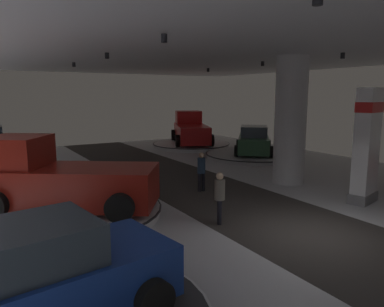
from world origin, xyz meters
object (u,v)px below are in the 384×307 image
(brand_sign_pylon, at_px, (367,144))
(display_platform_deep_right, at_px, (191,145))
(pickup_truck_mid_left, at_px, (61,180))
(pickup_truck_deep_right, at_px, (191,130))
(display_car_far_right, at_px, (254,141))
(display_car_near_left, at_px, (40,281))
(display_platform_mid_left, at_px, (73,212))
(display_platform_far_right, at_px, (253,155))
(visitor_walking_far, at_px, (201,169))
(visitor_walking_near, at_px, (220,195))
(column_right, at_px, (290,121))

(brand_sign_pylon, bearing_deg, display_platform_deep_right, 83.31)
(pickup_truck_mid_left, bearing_deg, pickup_truck_deep_right, 44.90)
(pickup_truck_deep_right, bearing_deg, display_car_far_right, -81.36)
(display_car_near_left, relative_size, display_platform_mid_left, 0.78)
(display_platform_far_right, xyz_separation_m, visitor_walking_far, (-7.12, -5.18, 0.76))
(brand_sign_pylon, height_order, pickup_truck_mid_left, brand_sign_pylon)
(display_platform_deep_right, bearing_deg, pickup_truck_mid_left, -135.52)
(brand_sign_pylon, xyz_separation_m, display_platform_far_right, (2.86, 9.46, -1.99))
(brand_sign_pylon, bearing_deg, pickup_truck_deep_right, 82.97)
(pickup_truck_deep_right, bearing_deg, visitor_walking_near, -117.69)
(display_platform_far_right, relative_size, display_car_far_right, 1.36)
(brand_sign_pylon, distance_m, display_platform_far_right, 10.08)
(display_platform_mid_left, bearing_deg, pickup_truck_mid_left, 145.32)
(column_right, distance_m, display_platform_mid_left, 9.70)
(column_right, xyz_separation_m, brand_sign_pylon, (0.15, -3.56, -0.62))
(column_right, bearing_deg, visitor_walking_near, -154.23)
(visitor_walking_far, bearing_deg, pickup_truck_mid_left, -175.98)
(display_car_near_left, xyz_separation_m, visitor_walking_near, (5.50, 2.98, -0.13))
(display_platform_deep_right, height_order, pickup_truck_mid_left, pickup_truck_mid_left)
(visitor_walking_near, bearing_deg, display_platform_mid_left, 142.17)
(visitor_walking_near, height_order, visitor_walking_far, same)
(column_right, xyz_separation_m, display_car_far_right, (2.99, 5.88, -1.73))
(column_right, bearing_deg, display_car_far_right, 63.05)
(brand_sign_pylon, distance_m, display_car_near_left, 11.55)
(visitor_walking_far, bearing_deg, visitor_walking_near, -114.02)
(display_platform_deep_right, bearing_deg, display_platform_mid_left, -134.40)
(display_car_far_right, relative_size, display_platform_mid_left, 0.77)
(pickup_truck_mid_left, bearing_deg, visitor_walking_near, -37.63)
(column_right, xyz_separation_m, visitor_walking_near, (-5.64, -2.72, -1.84))
(display_platform_far_right, xyz_separation_m, display_car_far_right, (-0.02, -0.02, 0.88))
(display_platform_mid_left, height_order, visitor_walking_near, visitor_walking_near)
(display_car_far_right, distance_m, visitor_walking_near, 12.19)
(display_platform_far_right, bearing_deg, column_right, -117.01)
(brand_sign_pylon, distance_m, visitor_walking_far, 6.16)
(pickup_truck_deep_right, xyz_separation_m, display_platform_far_right, (0.94, -6.06, -1.09))
(visitor_walking_far, bearing_deg, display_car_near_left, -137.61)
(brand_sign_pylon, xyz_separation_m, display_car_near_left, (-11.30, -2.14, -1.09))
(display_car_far_right, xyz_separation_m, visitor_walking_far, (-7.10, -5.16, -0.11))
(display_platform_mid_left, xyz_separation_m, pickup_truck_mid_left, (-0.26, 0.18, 1.07))
(pickup_truck_deep_right, distance_m, display_car_near_left, 22.06)
(display_platform_mid_left, bearing_deg, display_car_near_left, -107.12)
(display_car_far_right, height_order, visitor_walking_near, display_car_far_right)
(pickup_truck_mid_left, bearing_deg, display_car_far_right, 23.77)
(display_car_near_left, bearing_deg, display_platform_mid_left, 72.88)
(display_platform_deep_right, bearing_deg, display_car_near_left, -126.98)
(visitor_walking_near, relative_size, visitor_walking_far, 1.00)
(display_car_far_right, height_order, display_platform_mid_left, display_car_far_right)
(display_car_far_right, relative_size, visitor_walking_near, 2.75)
(brand_sign_pylon, relative_size, visitor_walking_far, 2.59)
(display_platform_far_right, height_order, visitor_walking_far, visitor_walking_far)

